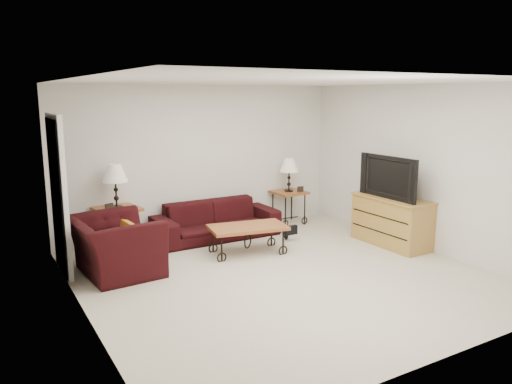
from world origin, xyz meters
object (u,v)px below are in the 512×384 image
(backpack, at_px, (286,226))
(tv_stand, at_px, (391,221))
(sofa, at_px, (216,220))
(side_table_right, at_px, (289,207))
(armchair, at_px, (115,246))
(lamp_left, at_px, (116,186))
(lamp_right, at_px, (289,175))
(coffee_table, at_px, (248,240))
(television, at_px, (393,177))
(side_table_left, at_px, (118,229))

(backpack, bearing_deg, tv_stand, -41.02)
(sofa, bearing_deg, side_table_right, 6.57)
(armchair, bearing_deg, lamp_left, -21.12)
(lamp_right, relative_size, coffee_table, 0.54)
(lamp_right, height_order, armchair, lamp_right)
(lamp_right, height_order, tv_stand, lamp_right)
(sofa, bearing_deg, backpack, -35.81)
(coffee_table, relative_size, backpack, 2.45)
(lamp_right, distance_m, coffee_table, 2.03)
(television, bearing_deg, coffee_table, -109.41)
(sofa, height_order, lamp_right, lamp_right)
(tv_stand, bearing_deg, side_table_right, 108.90)
(sofa, relative_size, armchair, 1.76)
(lamp_left, relative_size, lamp_right, 1.09)
(sofa, xyz_separation_m, side_table_left, (-1.57, 0.18, 0.03))
(coffee_table, distance_m, armchair, 1.94)
(television, xyz_separation_m, backpack, (-1.26, 1.06, -0.86))
(armchair, relative_size, backpack, 2.55)
(sofa, distance_m, lamp_right, 1.69)
(lamp_left, bearing_deg, armchair, -106.95)
(side_table_right, relative_size, armchair, 0.51)
(lamp_right, xyz_separation_m, backpack, (-0.62, -0.86, -0.68))
(lamp_right, xyz_separation_m, coffee_table, (-1.52, -1.16, -0.70))
(lamp_right, height_order, backpack, lamp_right)
(tv_stand, height_order, television, television)
(coffee_table, relative_size, armchair, 0.96)
(side_table_right, xyz_separation_m, lamp_left, (-3.14, 0.00, 0.69))
(side_table_left, height_order, side_table_right, side_table_left)
(lamp_right, relative_size, armchair, 0.51)
(sofa, xyz_separation_m, lamp_right, (1.56, 0.18, 0.61))
(sofa, xyz_separation_m, backpack, (0.94, -0.68, -0.07))
(side_table_right, xyz_separation_m, coffee_table, (-1.52, -1.16, -0.09))
(lamp_right, relative_size, backpack, 1.31)
(side_table_left, xyz_separation_m, side_table_right, (3.14, 0.00, -0.03))
(lamp_left, height_order, coffee_table, lamp_left)
(sofa, height_order, tv_stand, tv_stand)
(side_table_left, bearing_deg, coffee_table, -35.56)
(sofa, relative_size, coffee_table, 1.83)
(lamp_right, relative_size, tv_stand, 0.47)
(coffee_table, bearing_deg, lamp_left, 144.44)
(lamp_right, height_order, coffee_table, lamp_right)
(sofa, distance_m, armchair, 2.07)
(tv_stand, distance_m, television, 0.71)
(coffee_table, relative_size, tv_stand, 0.89)
(armchair, distance_m, tv_stand, 4.20)
(lamp_right, bearing_deg, side_table_left, 180.00)
(sofa, height_order, side_table_left, side_table_left)
(television, height_order, backpack, television)
(lamp_right, bearing_deg, armchair, -163.46)
(side_table_left, relative_size, lamp_left, 1.00)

